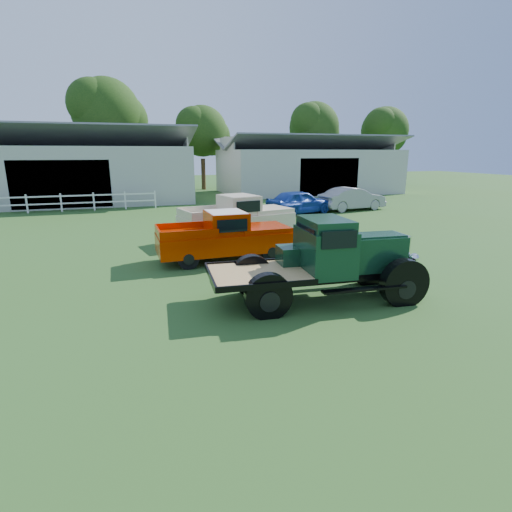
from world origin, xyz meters
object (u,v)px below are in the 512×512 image
object	(u,v)px
misc_car_blue	(299,202)
white_pickup	(237,218)
red_pickup	(224,236)
misc_car_grey	(352,199)
vintage_flatbed	(320,260)

from	to	relation	value
misc_car_blue	white_pickup	bearing A→B (deg)	120.24
red_pickup	misc_car_grey	bearing A→B (deg)	40.19
vintage_flatbed	white_pickup	size ratio (longest dim) A/B	1.05
vintage_flatbed	red_pickup	distance (m)	4.92
red_pickup	vintage_flatbed	bearing A→B (deg)	-73.94
vintage_flatbed	misc_car_grey	bearing A→B (deg)	60.51
white_pickup	misc_car_grey	bearing A→B (deg)	21.39
red_pickup	white_pickup	world-z (taller)	white_pickup
misc_car_grey	misc_car_blue	bearing A→B (deg)	88.69
vintage_flatbed	white_pickup	bearing A→B (deg)	94.61
white_pickup	misc_car_grey	xyz separation A→B (m)	(9.87, 6.44, -0.20)
vintage_flatbed	misc_car_blue	bearing A→B (deg)	72.43
vintage_flatbed	red_pickup	bearing A→B (deg)	111.59
white_pickup	misc_car_blue	distance (m)	8.34
vintage_flatbed	misc_car_grey	distance (m)	17.57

